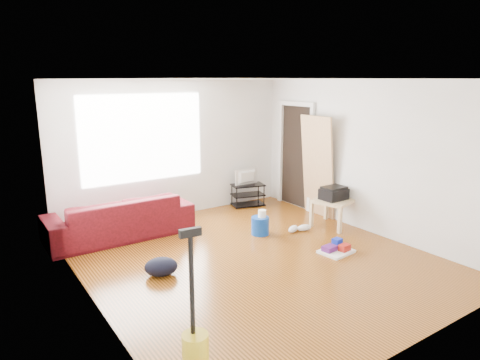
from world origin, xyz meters
TOP-DOWN VIEW (x-y plane):
  - room at (0.07, 0.15)m, footprint 4.51×5.01m
  - sofa at (-1.29, 1.95)m, footprint 2.29×0.89m
  - tv_stand at (1.44, 2.22)m, footprint 0.71×0.52m
  - tv at (1.44, 2.22)m, footprint 0.53×0.07m
  - side_table at (1.95, 0.38)m, footprint 0.73×0.73m
  - printer at (1.95, 0.38)m, footprint 0.44×0.34m
  - bucket at (0.66, 0.76)m, footprint 0.33×0.33m
  - toilet_paper at (0.68, 0.75)m, footprint 0.13×0.13m
  - cleaning_tray at (1.13, -0.48)m, footprint 0.51×0.42m
  - backpack at (-1.32, 0.27)m, footprint 0.52×0.47m
  - sneakers at (1.27, 0.50)m, footprint 0.48×0.25m
  - door_panel at (2.13, 0.98)m, footprint 0.23×0.75m

SIDE VIEW (x-z plane):
  - sofa at x=-1.29m, z-range -0.33..0.33m
  - bucket at x=0.66m, z-range -0.15..0.15m
  - backpack at x=-1.32m, z-range -0.12..0.12m
  - door_panel at x=2.13m, z-range -0.93..0.93m
  - cleaning_tray at x=1.13m, z-range -0.03..0.14m
  - sneakers at x=1.27m, z-range 0.00..0.11m
  - toilet_paper at x=0.68m, z-range 0.15..0.27m
  - tv_stand at x=1.44m, z-range 0.01..0.45m
  - side_table at x=1.95m, z-range 0.16..0.64m
  - printer at x=1.95m, z-range 0.48..0.70m
  - tv at x=1.44m, z-range 0.44..0.75m
  - room at x=0.07m, z-range 0.00..2.51m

